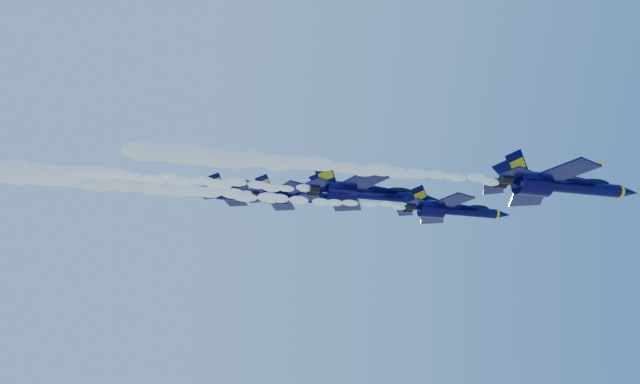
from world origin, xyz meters
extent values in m
cylinder|color=#060232|center=(16.19, -13.75, 150.13)|extent=(9.69, 1.61, 1.61)
ellipsoid|color=#060232|center=(9.41, -13.75, 150.08)|extent=(1.68, 2.91, 6.89)
cone|color=#060232|center=(22.44, -13.75, 150.13)|extent=(2.80, 1.61, 1.61)
cylinder|color=#E4BD08|center=(21.15, -13.75, 150.13)|extent=(0.38, 1.68, 1.68)
ellipsoid|color=black|center=(18.02, -13.75, 150.94)|extent=(3.88, 1.26, 1.07)
cube|color=#E4BD08|center=(18.02, -13.75, 150.61)|extent=(4.52, 1.08, 0.19)
cube|color=#060232|center=(11.35, -18.06, 150.13)|extent=(5.77, 6.84, 0.19)
cube|color=#060232|center=(11.35, -9.45, 150.13)|extent=(5.77, 6.84, 0.19)
cube|color=#E4BD08|center=(12.86, -18.06, 150.24)|extent=(2.60, 5.39, 0.11)
cube|color=#E4BD08|center=(12.86, -9.45, 150.24)|extent=(2.60, 5.39, 0.11)
cube|color=#060232|center=(7.04, -14.88, 151.74)|extent=(3.51, 1.11, 3.77)
cube|color=#060232|center=(7.04, -12.62, 151.74)|extent=(3.51, 1.11, 3.77)
cylinder|color=black|center=(5.64, -14.45, 150.02)|extent=(1.29, 1.18, 1.18)
cylinder|color=black|center=(5.64, -13.05, 150.02)|extent=(1.29, 1.18, 1.18)
cube|color=#E4BD08|center=(12.96, -13.75, 150.97)|extent=(11.84, 0.38, 0.09)
ellipsoid|color=white|center=(-15.40, -13.75, 149.75)|extent=(41.01, 2.25, 2.02)
cylinder|color=#060232|center=(7.58, -0.98, 150.84)|extent=(7.87, 1.31, 1.31)
ellipsoid|color=#060232|center=(2.07, -0.98, 150.80)|extent=(1.36, 2.36, 5.60)
cone|color=#060232|center=(12.65, -0.98, 150.84)|extent=(2.27, 1.31, 1.31)
cylinder|color=#E4BD08|center=(11.60, -0.98, 150.84)|extent=(0.31, 1.36, 1.36)
ellipsoid|color=black|center=(9.07, -0.98, 151.50)|extent=(3.15, 1.02, 0.87)
cube|color=#E4BD08|center=(9.07, -0.98, 151.24)|extent=(3.67, 0.87, 0.16)
cube|color=#060232|center=(3.64, -4.48, 150.84)|extent=(4.69, 5.56, 0.16)
cube|color=#060232|center=(3.64, 2.52, 150.84)|extent=(4.69, 5.56, 0.16)
cube|color=#E4BD08|center=(4.87, -4.48, 150.93)|extent=(2.11, 4.38, 0.09)
cube|color=#E4BD08|center=(4.87, 2.52, 150.93)|extent=(2.11, 4.38, 0.09)
cube|color=#060232|center=(0.14, -1.90, 152.16)|extent=(2.85, 0.90, 3.07)
cube|color=#060232|center=(0.14, -0.06, 152.16)|extent=(2.85, 0.90, 3.07)
cylinder|color=black|center=(-0.99, -1.55, 150.76)|extent=(1.05, 0.96, 0.96)
cylinder|color=black|center=(-0.99, -0.41, 150.76)|extent=(1.05, 0.96, 0.96)
cube|color=#E4BD08|center=(4.96, -0.98, 151.53)|extent=(9.62, 0.31, 0.07)
ellipsoid|color=white|center=(-21.93, -0.98, 150.49)|extent=(41.01, 1.83, 1.65)
cylinder|color=#060232|center=(-2.30, 3.68, 154.09)|extent=(9.92, 1.65, 1.65)
ellipsoid|color=#060232|center=(-9.25, 3.68, 154.04)|extent=(1.72, 2.98, 7.06)
cone|color=#060232|center=(4.10, 3.68, 154.09)|extent=(2.87, 1.65, 1.65)
cylinder|color=#E4BD08|center=(2.77, 3.68, 154.09)|extent=(0.39, 1.72, 1.72)
ellipsoid|color=black|center=(-0.42, 3.68, 154.92)|extent=(3.97, 1.29, 1.09)
cube|color=#E4BD08|center=(-0.42, 3.68, 154.59)|extent=(4.63, 1.10, 0.20)
cube|color=#060232|center=(-7.26, -0.73, 154.09)|extent=(5.91, 7.01, 0.20)
cube|color=#060232|center=(-7.26, 8.09, 154.09)|extent=(5.91, 7.01, 0.20)
cube|color=#E4BD08|center=(-5.72, -0.73, 154.20)|extent=(2.66, 5.52, 0.11)
cube|color=#E4BD08|center=(-5.72, 8.09, 154.20)|extent=(2.66, 5.52, 0.11)
cube|color=#060232|center=(-11.67, 2.52, 155.75)|extent=(3.59, 1.13, 3.87)
cube|color=#060232|center=(-11.67, 4.84, 155.75)|extent=(3.59, 1.13, 3.87)
cylinder|color=black|center=(-13.10, 2.96, 153.98)|extent=(1.32, 1.21, 1.21)
cylinder|color=black|center=(-13.10, 4.40, 153.98)|extent=(1.32, 1.21, 1.21)
cube|color=#E4BD08|center=(-5.61, 3.68, 154.95)|extent=(12.13, 0.39, 0.09)
ellipsoid|color=white|center=(-34.16, 3.68, 153.71)|extent=(41.01, 2.30, 2.07)
cylinder|color=#060232|center=(-10.97, 14.24, 156.76)|extent=(8.22, 1.37, 1.37)
ellipsoid|color=#060232|center=(-16.72, 14.24, 156.72)|extent=(1.43, 2.47, 5.85)
cone|color=#060232|center=(-5.67, 14.24, 156.76)|extent=(2.38, 1.37, 1.37)
cylinder|color=#E4BD08|center=(-6.76, 14.24, 156.76)|extent=(0.32, 1.43, 1.43)
ellipsoid|color=black|center=(-9.41, 14.24, 157.45)|extent=(3.29, 1.07, 0.90)
cube|color=#E4BD08|center=(-9.41, 14.24, 157.17)|extent=(3.84, 0.91, 0.16)
cube|color=#060232|center=(-15.08, 10.58, 156.76)|extent=(4.90, 5.81, 0.16)
cube|color=#060232|center=(-15.08, 17.89, 156.76)|extent=(4.90, 5.81, 0.16)
cube|color=#E4BD08|center=(-13.80, 10.58, 156.85)|extent=(2.20, 4.58, 0.09)
cube|color=#E4BD08|center=(-13.80, 17.89, 156.85)|extent=(2.20, 4.58, 0.09)
cube|color=#060232|center=(-18.73, 13.28, 158.13)|extent=(2.98, 0.94, 3.20)
cube|color=#060232|center=(-18.73, 15.20, 158.13)|extent=(2.98, 0.94, 3.20)
cylinder|color=black|center=(-19.92, 13.64, 156.67)|extent=(1.10, 1.01, 1.01)
cylinder|color=black|center=(-19.92, 14.83, 156.67)|extent=(1.10, 1.01, 1.01)
cube|color=#E4BD08|center=(-13.71, 14.24, 157.47)|extent=(10.05, 0.32, 0.07)
ellipsoid|color=white|center=(-40.88, 14.24, 156.40)|extent=(41.01, 1.91, 1.72)
cylinder|color=#060232|center=(-18.08, 20.67, 159.14)|extent=(7.98, 1.33, 1.33)
ellipsoid|color=#060232|center=(-23.67, 20.67, 159.09)|extent=(1.38, 2.39, 5.68)
cone|color=#060232|center=(-12.94, 20.67, 159.14)|extent=(2.31, 1.33, 1.33)
cylinder|color=#E4BD08|center=(-14.00, 20.67, 159.14)|extent=(0.31, 1.38, 1.38)
ellipsoid|color=black|center=(-16.58, 20.67, 159.80)|extent=(3.19, 1.04, 0.88)
cube|color=#E4BD08|center=(-16.58, 20.67, 159.54)|extent=(3.73, 0.89, 0.16)
cube|color=#060232|center=(-22.08, 17.12, 159.14)|extent=(4.76, 5.64, 0.16)
cube|color=#060232|center=(-22.08, 24.22, 159.14)|extent=(4.76, 5.64, 0.16)
cube|color=#E4BD08|center=(-20.83, 17.12, 159.23)|extent=(2.14, 4.44, 0.09)
cube|color=#E4BD08|center=(-20.83, 24.22, 159.23)|extent=(2.14, 4.44, 0.09)
cube|color=#060232|center=(-25.62, 19.74, 160.47)|extent=(2.89, 0.91, 3.11)
cube|color=#060232|center=(-25.62, 21.60, 160.47)|extent=(2.89, 0.91, 3.11)
cylinder|color=black|center=(-26.78, 20.10, 159.05)|extent=(1.06, 0.98, 0.98)
cylinder|color=black|center=(-26.78, 21.25, 159.05)|extent=(1.06, 0.98, 0.98)
cube|color=#E4BD08|center=(-20.74, 20.67, 159.83)|extent=(9.76, 0.31, 0.07)
ellipsoid|color=white|center=(-47.72, 20.67, 158.78)|extent=(41.01, 1.85, 1.67)
camera|label=1|loc=(-30.36, -74.13, 122.31)|focal=35.00mm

